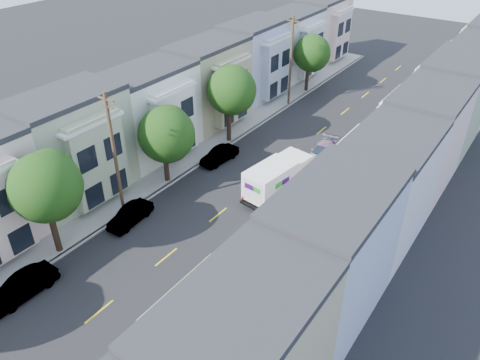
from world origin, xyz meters
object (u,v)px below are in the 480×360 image
(parked_left_b, at_px, (23,287))
(tree_e, at_px, (311,53))
(parked_right_a, at_px, (157,343))
(tree_far_r, at_px, (411,95))
(utility_pole_near, at_px, (115,156))
(parked_right_b, at_px, (217,284))
(tree_b, at_px, (45,187))
(utility_pole_far, at_px, (291,62))
(parked_right_d, at_px, (376,128))
(parked_left_d, at_px, (220,155))
(parked_left_c, at_px, (130,215))
(tree_c, at_px, (166,134))
(tree_d, at_px, (231,90))
(lead_sedan, at_px, (323,152))
(parked_right_c, at_px, (347,156))
(fedex_truck, at_px, (277,177))

(parked_left_b, bearing_deg, tree_e, 93.25)
(parked_left_b, relative_size, parked_right_a, 0.97)
(tree_far_r, distance_m, utility_pole_near, 30.83)
(parked_right_a, height_order, parked_right_b, parked_right_a)
(tree_b, bearing_deg, utility_pole_far, 90.00)
(parked_right_d, bearing_deg, parked_left_d, -127.92)
(tree_e, relative_size, parked_left_c, 1.80)
(tree_far_r, height_order, parked_right_d, tree_far_r)
(tree_c, xyz_separation_m, tree_d, (-0.00, 9.14, 0.83))
(utility_pole_near, bearing_deg, parked_left_d, 82.56)
(tree_d, height_order, parked_right_b, tree_d)
(tree_e, bearing_deg, parked_left_c, -87.45)
(lead_sedan, relative_size, parked_right_c, 0.92)
(tree_b, relative_size, parked_left_d, 1.99)
(parked_left_b, bearing_deg, parked_right_d, 75.34)
(tree_c, bearing_deg, tree_e, 90.00)
(parked_right_d, bearing_deg, parked_left_b, -108.59)
(tree_far_r, relative_size, parked_left_c, 1.33)
(tree_d, distance_m, parked_right_a, 25.64)
(lead_sedan, xyz_separation_m, parked_right_b, (2.21, -19.29, -0.05))
(tree_e, xyz_separation_m, parked_right_d, (11.20, -6.37, -4.21))
(parked_right_b, bearing_deg, tree_b, -167.96)
(utility_pole_far, distance_m, parked_left_d, 15.99)
(tree_b, bearing_deg, tree_c, 90.00)
(tree_c, height_order, parked_right_d, tree_c)
(utility_pole_far, height_order, parked_left_b, utility_pole_far)
(utility_pole_near, bearing_deg, parked_left_c, -22.43)
(tree_e, distance_m, parked_right_c, 18.19)
(parked_left_c, relative_size, parked_right_a, 0.88)
(parked_left_d, xyz_separation_m, parked_right_a, (9.80, -18.74, 0.06))
(tree_e, bearing_deg, tree_d, -90.00)
(tree_b, height_order, parked_right_b, tree_b)
(utility_pole_far, bearing_deg, parked_right_c, -38.13)
(tree_e, relative_size, fedex_truck, 1.11)
(parked_right_a, bearing_deg, tree_far_r, 89.66)
(lead_sedan, relative_size, parked_left_c, 1.21)
(lead_sedan, height_order, parked_right_d, lead_sedan)
(parked_left_b, bearing_deg, tree_d, 94.58)
(utility_pole_far, relative_size, parked_left_d, 2.50)
(parked_left_b, distance_m, parked_right_a, 9.95)
(utility_pole_far, relative_size, parked_right_b, 2.26)
(tree_c, distance_m, parked_left_c, 7.33)
(parked_right_a, distance_m, parked_right_d, 32.60)
(tree_e, height_order, parked_left_c, tree_e)
(tree_b, distance_m, parked_left_b, 6.39)
(tree_b, relative_size, fedex_truck, 1.25)
(parked_right_b, bearing_deg, tree_d, 118.82)
(tree_e, bearing_deg, tree_far_r, -13.28)
(tree_e, xyz_separation_m, parked_right_b, (11.20, -33.46, -4.17))
(tree_far_r, xyz_separation_m, parked_right_c, (-1.99, -10.62, -2.96))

